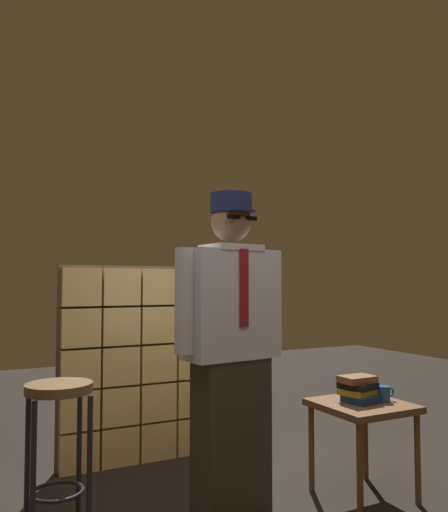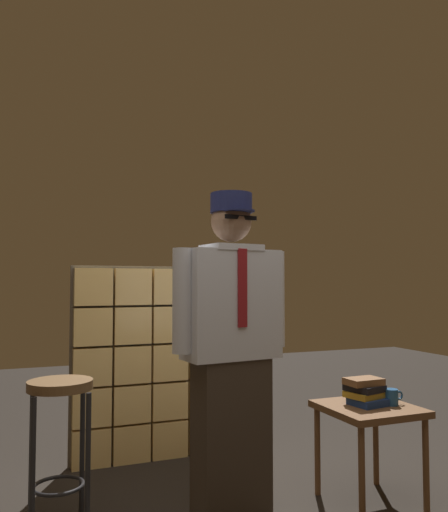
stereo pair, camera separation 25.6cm
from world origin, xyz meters
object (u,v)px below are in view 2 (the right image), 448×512
at_px(side_table, 369,419).
at_px(standing_person, 231,345).
at_px(coffee_mug, 392,397).
at_px(book_stack, 365,392).
at_px(bar_stool, 60,418).

bearing_deg(side_table, standing_person, 169.79).
relative_size(side_table, coffee_mug, 4.51).
bearing_deg(book_stack, bar_stool, 169.92).
xyz_separation_m(bar_stool, side_table, (1.73, -0.32, -0.09)).
bearing_deg(side_table, book_stack, 120.83).
bearing_deg(bar_stool, standing_person, -10.96).
bearing_deg(side_table, coffee_mug, -18.71).
height_order(book_stack, coffee_mug, book_stack).
bearing_deg(standing_person, side_table, -17.51).
bearing_deg(book_stack, side_table, -59.17).
xyz_separation_m(standing_person, side_table, (0.82, -0.15, -0.45)).
distance_m(bar_stool, side_table, 1.77).
bearing_deg(coffee_mug, standing_person, 168.57).
xyz_separation_m(side_table, coffee_mug, (0.13, -0.05, 0.13)).
bearing_deg(book_stack, standing_person, 170.92).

